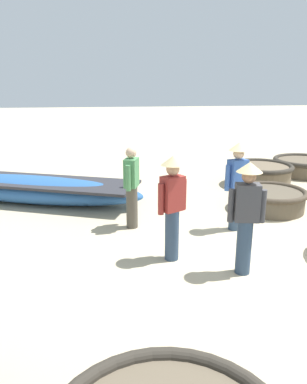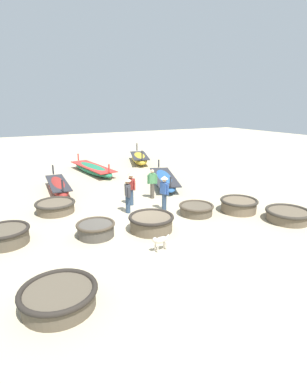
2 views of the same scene
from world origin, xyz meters
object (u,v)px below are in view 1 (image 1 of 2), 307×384
Objects in this scene: coracle_front_right at (260,174)px; long_boat_green_hull at (29,188)px; coracle_far_left at (305,166)px; fisherman_standing_left at (246,211)px; fisherman_by_coracle at (172,202)px; fisherman_standing_right at (237,181)px; coracle_beside_post at (270,198)px; fisherman_crouching at (132,186)px.

long_boat_green_hull is at bearing 95.79° from coracle_front_right.
fisherman_standing_left is (-5.68, 4.14, 0.68)m from coracle_far_left.
long_boat_green_hull is at bearing 38.68° from fisherman_by_coracle.
fisherman_standing_right reaches higher than coracle_far_left.
fisherman_standing_left is 1.72m from fisherman_standing_right.
coracle_front_right is 6.01m from long_boat_green_hull.
fisherman_standing_left reaches higher than coracle_front_right.
coracle_far_left is at bearing -44.97° from fisherman_by_coracle.
coracle_beside_post is 0.95× the size of fisherman_standing_left.
coracle_beside_post is at bearing -51.24° from fisherman_by_coracle.
fisherman_standing_left and fisherman_by_coracle have the same top height.
coracle_front_right is at bearing -25.94° from fisherman_standing_left.
coracle_beside_post is (-3.01, 2.50, -0.02)m from coracle_far_left.
long_boat_green_hull is 5.53m from fisherman_standing_left.
fisherman_by_coracle is (0.59, 0.95, 0.00)m from fisherman_standing_left.
coracle_far_left is at bearing -56.91° from fisherman_crouching.
fisherman_standing_left reaches higher than coracle_beside_post.
fisherman_standing_right is at bearing 149.00° from coracle_front_right.
fisherman_by_coracle is at bearing 127.04° from fisherman_standing_right.
coracle_far_left is at bearing -78.19° from long_boat_green_hull.
coracle_front_right is 1.04× the size of fisherman_standing_right.
fisherman_crouching is at bearing -131.61° from long_boat_green_hull.
long_boat_green_hull is 4.47m from fisherman_by_coracle.
fisherman_standing_right is (-2.99, 1.80, 0.63)m from coracle_front_right.
fisherman_standing_right is (-1.01, 1.18, 0.70)m from coracle_beside_post.
long_boat_green_hull is 4.86m from fisherman_standing_right.
coracle_far_left is 1.20× the size of fisherman_crouching.
coracle_front_right is at bearing -38.37° from fisherman_by_coracle.
fisherman_by_coracle is at bearing 128.76° from coracle_beside_post.
coracle_front_right is at bearing -31.00° from fisherman_standing_right.
fisherman_standing_left is at bearing -144.31° from fisherman_crouching.
fisherman_standing_left is 1.12m from fisherman_by_coracle.
coracle_far_left reaches higher than coracle_beside_post.
coracle_beside_post is 0.95× the size of fisherman_by_coracle.
fisherman_by_coracle is 1.00× the size of fisherman_standing_right.
coracle_front_right is at bearing -17.42° from coracle_beside_post.
long_boat_green_hull is 3.38× the size of fisherman_standing_left.
coracle_beside_post is 3.40m from fisherman_by_coracle.
fisherman_standing_right is at bearing -119.66° from long_boat_green_hull.
long_boat_green_hull is (-1.64, 7.86, 0.04)m from coracle_far_left.
coracle_far_left is 1.09× the size of coracle_front_right.
coracle_beside_post is 0.28× the size of long_boat_green_hull.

